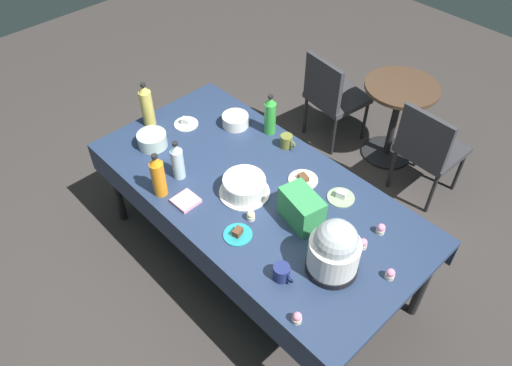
{
  "coord_description": "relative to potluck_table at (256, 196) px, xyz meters",
  "views": [
    {
      "loc": [
        1.55,
        -1.47,
        2.93
      ],
      "look_at": [
        0.0,
        0.0,
        0.8
      ],
      "focal_mm": 34.41,
      "sensor_mm": 36.0,
      "label": 1
    }
  ],
  "objects": [
    {
      "name": "cupcake_lemon",
      "position": [
        0.8,
        -0.48,
        0.09
      ],
      "size": [
        0.05,
        0.05,
        0.07
      ],
      "color": "beige",
      "rests_on": "potluck_table"
    },
    {
      "name": "soda_carton",
      "position": [
        0.36,
        0.01,
        0.16
      ],
      "size": [
        0.29,
        0.21,
        0.2
      ],
      "primitive_type": "cube",
      "rotation": [
        0.0,
        0.0,
        -0.21
      ],
      "color": "#338C4C",
      "rests_on": "potluck_table"
    },
    {
      "name": "frosted_layer_cake",
      "position": [
        -0.02,
        -0.08,
        0.12
      ],
      "size": [
        0.31,
        0.31,
        0.12
      ],
      "color": "silver",
      "rests_on": "potluck_table"
    },
    {
      "name": "dessert_plate_cream",
      "position": [
        0.15,
        0.27,
        0.07
      ],
      "size": [
        0.19,
        0.19,
        0.04
      ],
      "color": "beige",
      "rests_on": "potluck_table"
    },
    {
      "name": "slow_cooker",
      "position": [
        0.71,
        -0.12,
        0.22
      ],
      "size": [
        0.28,
        0.28,
        0.35
      ],
      "color": "black",
      "rests_on": "potluck_table"
    },
    {
      "name": "coffee_mug_navy",
      "position": [
        0.57,
        -0.35,
        0.11
      ],
      "size": [
        0.13,
        0.09,
        0.09
      ],
      "color": "navy",
      "rests_on": "potluck_table"
    },
    {
      "name": "coffee_mug_olive",
      "position": [
        -0.15,
        0.43,
        0.11
      ],
      "size": [
        0.12,
        0.08,
        0.09
      ],
      "color": "olive",
      "rests_on": "potluck_table"
    },
    {
      "name": "soda_bottle_lime_soda",
      "position": [
        -0.34,
        0.46,
        0.2
      ],
      "size": [
        0.08,
        0.08,
        0.31
      ],
      "color": "green",
      "rests_on": "potluck_table"
    },
    {
      "name": "soda_bottle_orange_juice",
      "position": [
        -0.38,
        -0.45,
        0.21
      ],
      "size": [
        0.08,
        0.08,
        0.31
      ],
      "color": "orange",
      "rests_on": "potluck_table"
    },
    {
      "name": "cupcake_mint",
      "position": [
        0.96,
        0.06,
        0.09
      ],
      "size": [
        0.05,
        0.05,
        0.07
      ],
      "color": "beige",
      "rests_on": "potluck_table"
    },
    {
      "name": "paper_napkin_stack",
      "position": [
        -0.21,
        -0.39,
        0.07
      ],
      "size": [
        0.14,
        0.14,
        0.02
      ],
      "primitive_type": "cube",
      "rotation": [
        0.0,
        0.0,
        0.03
      ],
      "color": "pink",
      "rests_on": "potluck_table"
    },
    {
      "name": "ceramic_snack_bowl",
      "position": [
        -0.56,
        0.33,
        0.1
      ],
      "size": [
        0.19,
        0.19,
        0.09
      ],
      "primitive_type": "cylinder",
      "color": "silver",
      "rests_on": "potluck_table"
    },
    {
      "name": "dessert_plate_white",
      "position": [
        -0.81,
        0.08,
        0.08
      ],
      "size": [
        0.17,
        0.17,
        0.05
      ],
      "color": "white",
      "rests_on": "potluck_table"
    },
    {
      "name": "maroon_chair_right",
      "position": [
        0.4,
        1.44,
        -0.2
      ],
      "size": [
        0.45,
        0.45,
        0.85
      ],
      "color": "#333338",
      "rests_on": "ground"
    },
    {
      "name": "cupcake_cocoa",
      "position": [
        0.74,
        0.27,
        0.09
      ],
      "size": [
        0.05,
        0.05,
        0.07
      ],
      "color": "beige",
      "rests_on": "potluck_table"
    },
    {
      "name": "cupcake_vanilla",
      "position": [
        0.16,
        -0.19,
        0.09
      ],
      "size": [
        0.05,
        0.05,
        0.07
      ],
      "color": "beige",
      "rests_on": "potluck_table"
    },
    {
      "name": "maroon_chair_left",
      "position": [
        -0.56,
        1.44,
        -0.2
      ],
      "size": [
        0.49,
        0.49,
        0.85
      ],
      "color": "#333338",
      "rests_on": "ground"
    },
    {
      "name": "dessert_plate_teal",
      "position": [
        0.2,
        -0.33,
        0.07
      ],
      "size": [
        0.17,
        0.17,
        0.05
      ],
      "color": "teal",
      "rests_on": "potluck_table"
    },
    {
      "name": "round_cafe_table",
      "position": [
        -0.05,
        1.66,
        -0.19
      ],
      "size": [
        0.6,
        0.6,
        0.72
      ],
      "color": "#473323",
      "rests_on": "ground"
    },
    {
      "name": "dessert_plate_sage",
      "position": [
        0.41,
        0.32,
        0.08
      ],
      "size": [
        0.17,
        0.17,
        0.06
      ],
      "color": "#8CA87F",
      "rests_on": "potluck_table"
    },
    {
      "name": "soda_bottle_water",
      "position": [
        -0.42,
        -0.28,
        0.19
      ],
      "size": [
        0.08,
        0.08,
        0.28
      ],
      "color": "silver",
      "rests_on": "potluck_table"
    },
    {
      "name": "ground",
      "position": [
        0.0,
        0.0,
        -0.69
      ],
      "size": [
        9.0,
        9.0,
        0.0
      ],
      "primitive_type": "plane",
      "color": "#383330"
    },
    {
      "name": "soda_bottle_ginger_ale",
      "position": [
        -1.0,
        -0.1,
        0.22
      ],
      "size": [
        0.09,
        0.09,
        0.34
      ],
      "color": "gold",
      "rests_on": "potluck_table"
    },
    {
      "name": "cupcake_rose",
      "position": [
        0.74,
        0.11,
        0.09
      ],
      "size": [
        0.05,
        0.05,
        0.07
      ],
      "color": "beige",
      "rests_on": "potluck_table"
    },
    {
      "name": "glass_salad_bowl",
      "position": [
        -0.78,
        -0.22,
        0.11
      ],
      "size": [
        0.2,
        0.2,
        0.1
      ],
      "primitive_type": "cylinder",
      "color": "#B2C6BC",
      "rests_on": "potluck_table"
    },
    {
      "name": "potluck_table",
      "position": [
        0.0,
        0.0,
        0.0
      ],
      "size": [
        2.2,
        1.1,
        0.75
      ],
      "color": "navy",
      "rests_on": "ground"
    }
  ]
}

